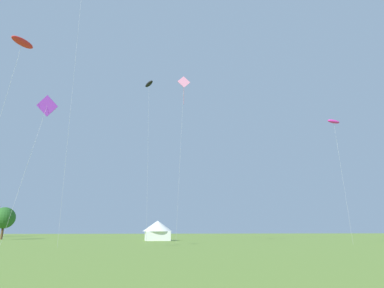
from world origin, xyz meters
The scene contains 7 objects.
kite_magenta_parafoil centered at (20.13, 36.31, 15.77)m, with size 2.22×1.48×16.18m.
kite_purple_diamond centered at (-14.00, 28.01, 12.30)m, with size 3.04×1.40×13.40m.
kite_red_parafoil centered at (-16.30, 26.65, 17.73)m, with size 2.79×2.23×18.14m.
kite_black_parafoil centered at (-3.53, 57.44, 28.75)m, with size 2.08×3.80×29.36m.
kite_pink_diamond centered at (1.49, 46.99, 24.18)m, with size 2.18×1.00×25.90m.
festival_tent_right centered at (-1.21, 57.38, 1.85)m, with size 5.13×5.13×3.34m.
tree_distant_left centered at (-30.25, 71.16, 4.08)m, with size 4.14×4.14×6.17m.
Camera 1 is at (-6.48, -2.12, 1.64)m, focal length 31.40 mm.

